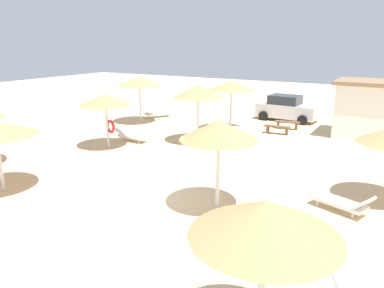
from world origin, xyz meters
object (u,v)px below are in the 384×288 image
Objects in this scene: parasol_4 at (139,81)px; lounger_0 at (230,137)px; parasol_0 at (198,91)px; bench_1 at (287,124)px; lounger_2 at (131,135)px; parasol_1 at (265,219)px; parasol_7 at (219,130)px; parked_car at (287,108)px; parasol_2 at (106,100)px; parasol_5 at (231,86)px; bench_0 at (277,128)px; lounger_3 at (343,202)px; beach_cabana at (379,109)px; lounger_4 at (159,113)px.

lounger_0 is at bearing -13.74° from parasol_4.
bench_1 is at bearing 59.20° from parasol_0.
lounger_2 is (-4.87, -2.31, -0.01)m from lounger_0.
parasol_1 is 0.97× the size of parasol_7.
parked_car is at bearing 59.64° from lounger_2.
parasol_2 is 7.67m from parasol_5.
bench_0 is at bearing 9.47° from parasol_5.
parasol_2 is (-3.51, -3.16, -0.33)m from parasol_0.
beach_cabana is at bearing 89.63° from lounger_3.
parasol_7 is 9.72m from lounger_2.
parasol_2 reaches higher than lounger_2.
parked_car is at bearing 113.41° from lounger_3.
parasol_1 is 1.53× the size of lounger_4.
parasol_0 reaches higher than lounger_0.
parasol_1 is at bearing -63.44° from lounger_0.
bench_0 is 0.37× the size of parked_car.
parasol_1 reaches higher than bench_0.
parasol_5 is 1.97× the size of bench_0.
parasol_2 is 0.90× the size of parasol_4.
lounger_4 is (-2.32, 7.74, -2.10)m from parasol_2.
parasol_2 is at bearing -143.04° from lounger_0.
parasol_0 is 1.05× the size of parasol_7.
beach_cabana reaches higher than parasol_1.
bench_0 is at bearing 64.97° from lounger_0.
lounger_2 is (2.54, -4.12, -2.42)m from parasol_4.
lounger_3 reaches higher than lounger_2.
parked_car reaches higher than bench_1.
parasol_0 is 1.09× the size of parasol_1.
lounger_3 is (6.54, -5.77, -0.00)m from lounger_0.
lounger_2 is at bearing -120.36° from parked_car.
parasol_7 is 1.55× the size of lounger_0.
parasol_2 is 8.35m from lounger_4.
bench_1 is at bearing 70.85° from lounger_0.
parasol_5 is 8.32m from beach_cabana.
parasol_2 is 6.73m from lounger_0.
lounger_0 reaches higher than lounger_2.
beach_cabana is (8.21, 5.89, -1.13)m from parasol_0.
parasol_0 is 9.90m from lounger_3.
lounger_4 is 1.22× the size of bench_0.
lounger_4 is at bearing 169.82° from parasol_5.
parasol_4 is 1.63× the size of lounger_4.
parasol_1 reaches higher than lounger_0.
bench_0 is (6.39, 5.57, 0.03)m from lounger_2.
lounger_0 is at bearing 111.55° from parasol_7.
parasol_7 reaches higher than parasol_2.
parked_car is at bearing 159.07° from beach_cabana.
parasol_7 is (8.09, -3.71, 0.20)m from parasol_2.
parked_car is at bearing 34.22° from parasol_4.
parked_car is at bearing 98.19° from parasol_7.
parasol_2 is (-11.28, 8.50, -0.12)m from parasol_1.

